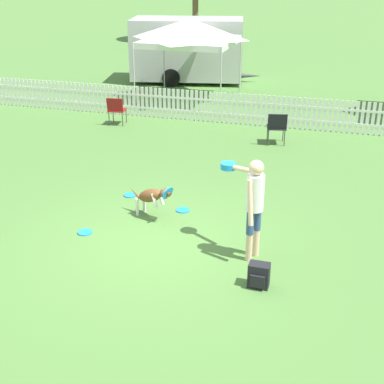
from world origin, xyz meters
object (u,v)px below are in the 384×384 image
at_px(handler_person, 252,196).
at_px(frisbee_near_handler, 183,210).
at_px(folding_chair_blue_left, 116,108).
at_px(frisbee_near_dog, 85,232).
at_px(backpack_on_grass, 259,275).
at_px(canopy_tent_main, 190,32).
at_px(equipment_trailer, 187,49).
at_px(folding_chair_center, 277,126).
at_px(frisbee_midfield, 130,195).
at_px(leaping_dog, 152,196).

xyz_separation_m(handler_person, frisbee_near_handler, (-1.57, 1.33, -1.06)).
bearing_deg(folding_chair_blue_left, handler_person, 121.72).
relative_size(handler_person, frisbee_near_dog, 6.49).
bearing_deg(handler_person, folding_chair_blue_left, 62.80).
relative_size(backpack_on_grass, folding_chair_blue_left, 0.46).
bearing_deg(frisbee_near_dog, canopy_tent_main, 96.42).
bearing_deg(equipment_trailer, frisbee_near_dog, -92.79).
relative_size(folding_chair_center, equipment_trailer, 0.16).
relative_size(frisbee_near_handler, frisbee_midfield, 1.00).
xyz_separation_m(handler_person, leaping_dog, (-2.02, 0.87, -0.61)).
bearing_deg(folding_chair_blue_left, backpack_on_grass, 119.82).
xyz_separation_m(leaping_dog, equipment_trailer, (-3.10, 12.22, 0.83)).
relative_size(frisbee_midfield, canopy_tent_main, 0.09).
height_order(leaping_dog, backpack_on_grass, leaping_dog).
bearing_deg(frisbee_midfield, leaping_dog, -46.08).
height_order(canopy_tent_main, equipment_trailer, canopy_tent_main).
xyz_separation_m(frisbee_near_handler, backpack_on_grass, (1.87, -2.18, 0.18)).
bearing_deg(frisbee_near_handler, frisbee_near_dog, -135.00).
bearing_deg(backpack_on_grass, frisbee_midfield, 140.81).
distance_m(leaping_dog, equipment_trailer, 12.64).
bearing_deg(leaping_dog, backpack_on_grass, 77.21).
distance_m(leaping_dog, canopy_tent_main, 9.59).
height_order(handler_person, frisbee_midfield, handler_person).
height_order(leaping_dog, frisbee_midfield, leaping_dog).
bearing_deg(frisbee_near_handler, frisbee_midfield, 163.31).
relative_size(leaping_dog, backpack_on_grass, 2.73).
relative_size(leaping_dog, equipment_trailer, 0.20).
bearing_deg(folding_chair_center, frisbee_near_dog, 54.80).
height_order(leaping_dog, equipment_trailer, equipment_trailer).
bearing_deg(frisbee_midfield, handler_person, -31.10).
relative_size(canopy_tent_main, equipment_trailer, 0.56).
distance_m(frisbee_near_dog, canopy_tent_main, 10.42).
relative_size(leaping_dog, frisbee_midfield, 3.99).
height_order(handler_person, equipment_trailer, equipment_trailer).
xyz_separation_m(backpack_on_grass, equipment_trailer, (-5.42, 13.93, 1.09)).
distance_m(leaping_dog, folding_chair_blue_left, 6.43).
bearing_deg(frisbee_near_dog, folding_chair_center, 67.44).
distance_m(leaping_dog, folding_chair_center, 5.31).
xyz_separation_m(leaping_dog, folding_chair_blue_left, (-3.22, 5.56, 0.04)).
height_order(folding_chair_blue_left, canopy_tent_main, canopy_tent_main).
bearing_deg(leaping_dog, canopy_tent_main, -143.66).
height_order(handler_person, backpack_on_grass, handler_person).
distance_m(frisbee_near_dog, backpack_on_grass, 3.36).
bearing_deg(frisbee_near_handler, equipment_trailer, 106.81).
height_order(handler_person, leaping_dog, handler_person).
bearing_deg(canopy_tent_main, backpack_on_grass, -68.01).
distance_m(handler_person, canopy_tent_main, 10.92).
height_order(frisbee_midfield, folding_chair_blue_left, folding_chair_blue_left).
bearing_deg(equipment_trailer, folding_chair_center, -69.02).
bearing_deg(leaping_dog, equipment_trailer, -142.16).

